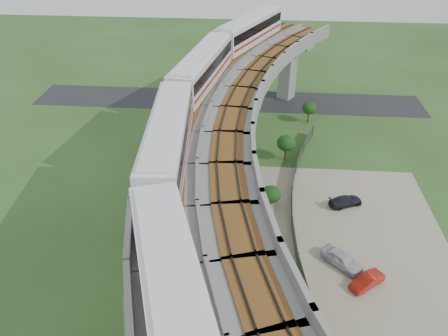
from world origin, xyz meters
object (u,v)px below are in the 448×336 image
at_px(metro_train, 210,102).
at_px(car_dark, 346,201).
at_px(car_white, 342,259).
at_px(car_red, 367,281).

relative_size(metro_train, car_dark, 16.96).
height_order(metro_train, car_white, metro_train).
bearing_deg(car_dark, metro_train, 75.80).
xyz_separation_m(car_red, car_dark, (-0.08, 11.06, -0.01)).
bearing_deg(car_white, metro_train, 107.00).
height_order(metro_train, car_dark, metro_train).
xyz_separation_m(car_white, car_red, (1.73, -2.27, -0.13)).
distance_m(car_white, car_dark, 8.95).
relative_size(car_white, car_dark, 1.08).
distance_m(metro_train, car_red, 20.26).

